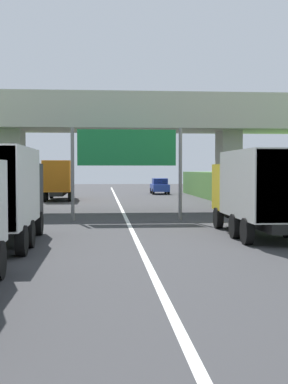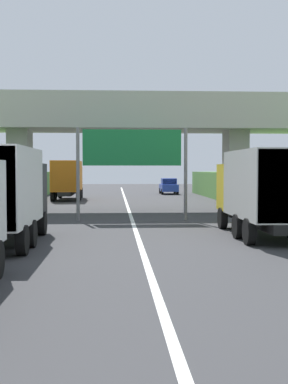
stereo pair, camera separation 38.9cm
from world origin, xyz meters
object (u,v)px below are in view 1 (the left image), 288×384
object	(u,v)px
truck_yellow	(258,188)
truck_black	(1,191)
truck_orange	(59,178)
car_blue	(160,186)
overhead_highway_sign	(127,153)

from	to	relation	value
truck_yellow	truck_black	bearing A→B (deg)	-169.54
truck_orange	car_blue	bearing A→B (deg)	45.69
overhead_highway_sign	truck_orange	distance (m)	19.30
truck_orange	overhead_highway_sign	bearing A→B (deg)	-74.68
truck_black	car_blue	world-z (taller)	truck_black
overhead_highway_sign	car_blue	distance (m)	29.37
truck_black	truck_yellow	world-z (taller)	same
truck_black	car_blue	bearing A→B (deg)	75.34
truck_black	overhead_highway_sign	bearing A→B (deg)	60.84
overhead_highway_sign	truck_orange	size ratio (longest dim) A/B	0.81
overhead_highway_sign	truck_yellow	xyz separation A→B (m)	(4.95, -6.91, -1.64)
overhead_highway_sign	car_blue	xyz separation A→B (m)	(4.95, 28.83, -2.71)
truck_black	car_blue	distance (m)	38.83
truck_black	truck_orange	size ratio (longest dim) A/B	1.00
truck_yellow	car_blue	bearing A→B (deg)	90.00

